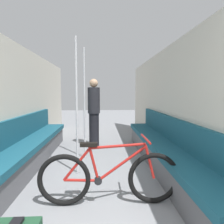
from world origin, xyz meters
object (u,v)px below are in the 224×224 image
object	(u,v)px
bicycle	(109,177)
grab_pole_far	(77,108)
bench_seat_row_left	(24,154)
grab_pole_near	(84,105)
bench_seat_row_right	(163,152)
passenger_standing	(94,112)

from	to	relation	value
bicycle	grab_pole_far	world-z (taller)	grab_pole_far
bench_seat_row_left	grab_pole_near	world-z (taller)	grab_pole_near
bicycle	grab_pole_far	distance (m)	1.33
grab_pole_near	grab_pole_far	xyz separation A→B (m)	(-0.06, -0.78, 0.00)
bench_seat_row_right	bench_seat_row_left	bearing A→B (deg)	180.00
grab_pole_far	passenger_standing	distance (m)	1.73
grab_pole_near	grab_pole_far	world-z (taller)	same
passenger_standing	bicycle	bearing A→B (deg)	-156.56
bench_seat_row_right	grab_pole_near	world-z (taller)	grab_pole_near
grab_pole_far	grab_pole_near	bearing A→B (deg)	85.73
bench_seat_row_right	grab_pole_near	distance (m)	1.76
grab_pole_near	bench_seat_row_left	bearing A→B (deg)	-146.25
bench_seat_row_right	passenger_standing	distance (m)	2.10
bicycle	grab_pole_near	size ratio (longest dim) A/B	0.76
bicycle	grab_pole_near	bearing A→B (deg)	101.23
bench_seat_row_right	passenger_standing	size ratio (longest dim) A/B	2.54
bench_seat_row_left	bench_seat_row_right	bearing A→B (deg)	0.00
grab_pole_far	passenger_standing	world-z (taller)	grab_pole_far
grab_pole_far	bench_seat_row_right	bearing A→B (deg)	5.04
passenger_standing	grab_pole_near	bearing A→B (deg)	-171.95
bicycle	passenger_standing	bearing A→B (deg)	93.41
bench_seat_row_left	passenger_standing	size ratio (longest dim) A/B	2.54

